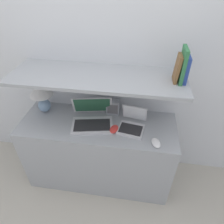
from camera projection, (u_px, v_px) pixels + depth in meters
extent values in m
plane|color=#B2AD9E|center=(96.00, 195.00, 2.06)|extent=(12.00, 12.00, 0.00)
cube|color=silver|center=(103.00, 63.00, 1.79)|extent=(6.00, 0.05, 2.40)
cube|color=#999EA3|center=(99.00, 152.00, 2.04)|extent=(1.41, 0.52, 0.76)
cube|color=silver|center=(104.00, 118.00, 2.13)|extent=(1.41, 0.04, 1.18)
cube|color=#999EA3|center=(97.00, 77.00, 1.59)|extent=(1.41, 0.47, 0.03)
ellipsoid|color=#7593B2|center=(44.00, 105.00, 1.92)|extent=(0.12, 0.12, 0.13)
cylinder|color=tan|center=(42.00, 97.00, 1.86)|extent=(0.02, 0.02, 0.06)
cone|color=silver|center=(40.00, 88.00, 1.80)|extent=(0.22, 0.22, 0.14)
cube|color=silver|center=(92.00, 125.00, 1.77)|extent=(0.40, 0.29, 0.02)
cube|color=#232326|center=(92.00, 125.00, 1.76)|extent=(0.34, 0.21, 0.00)
cube|color=silver|center=(92.00, 105.00, 1.82)|extent=(0.37, 0.15, 0.20)
cube|color=#235138|center=(92.00, 105.00, 1.82)|extent=(0.33, 0.13, 0.18)
cube|color=silver|center=(131.00, 129.00, 1.73)|extent=(0.24, 0.22, 0.02)
cube|color=#232326|center=(131.00, 129.00, 1.71)|extent=(0.21, 0.16, 0.00)
cube|color=silver|center=(135.00, 113.00, 1.76)|extent=(0.22, 0.09, 0.17)
cube|color=white|center=(135.00, 113.00, 1.76)|extent=(0.20, 0.08, 0.15)
ellipsoid|color=red|center=(114.00, 129.00, 1.72)|extent=(0.09, 0.12, 0.04)
ellipsoid|color=white|center=(156.00, 143.00, 1.59)|extent=(0.10, 0.12, 0.04)
cube|color=gray|center=(113.00, 107.00, 1.88)|extent=(0.12, 0.07, 0.14)
cube|color=#59595B|center=(112.00, 109.00, 1.86)|extent=(0.10, 0.00, 0.10)
cube|color=#284293|center=(186.00, 69.00, 1.44)|extent=(0.03, 0.13, 0.20)
cube|color=#2D7042|center=(183.00, 65.00, 1.43)|extent=(0.03, 0.16, 0.26)
cube|color=brown|center=(177.00, 68.00, 1.45)|extent=(0.03, 0.12, 0.20)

